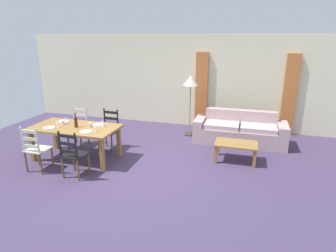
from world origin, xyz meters
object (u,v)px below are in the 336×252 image
coffee_cup_primary (90,125)px  dining_chair_near_left (36,149)px  dining_chair_near_right (73,154)px  couch (239,131)px  wine_glass_near_left (58,122)px  coffee_table (236,146)px  dining_table (75,130)px  wine_glass_far_right (103,122)px  standing_lamp (191,84)px  wine_glass_near_right (95,126)px  wine_glass_far_left (66,119)px  dining_chair_far_left (79,126)px  dining_chair_far_right (109,130)px  coffee_cup_secondary (63,123)px  wine_bottle (76,122)px

coffee_cup_primary → dining_chair_near_left: bearing=-131.6°
dining_chair_near_right → couch: size_ratio=0.42×
wine_glass_near_left → coffee_table: bearing=15.4°
dining_table → dining_chair_near_left: (-0.41, -0.76, -0.19)m
wine_glass_far_right → standing_lamp: size_ratio=0.10×
dining_chair_near_right → wine_glass_near_right: size_ratio=5.96×
wine_glass_far_left → couch: (3.72, 1.96, -0.57)m
wine_glass_near_left → coffee_table: 3.88m
couch → coffee_table: size_ratio=2.54×
dining_chair_far_left → coffee_table: size_ratio=1.07×
dining_chair_near_left → coffee_cup_primary: size_ratio=10.67×
wine_glass_near_right → standing_lamp: standing_lamp is taller
dining_chair_far_right → standing_lamp: bearing=43.0°
wine_glass_near_right → coffee_cup_primary: bearing=138.8°
coffee_table → coffee_cup_secondary: bearing=-167.7°
dining_chair_near_left → coffee_table: 4.15m
dining_chair_near_right → coffee_table: size_ratio=1.07×
wine_bottle → wine_glass_far_left: (-0.37, 0.16, -0.01)m
dining_table → coffee_cup_primary: 0.37m
wine_bottle → coffee_cup_primary: 0.30m
dining_chair_far_left → coffee_cup_secondary: 0.77m
dining_chair_near_left → wine_glass_far_right: (1.01, 0.91, 0.38)m
standing_lamp → couch: bearing=-7.8°
couch → standing_lamp: 1.76m
wine_glass_near_left → wine_glass_far_right: 0.95m
dining_chair_near_right → wine_bottle: 0.93m
wine_glass_near_left → wine_glass_far_right: (0.91, 0.30, 0.00)m
wine_glass_near_right → wine_glass_far_right: 0.30m
dining_table → wine_glass_near_left: (-0.30, -0.14, 0.20)m
wine_glass_near_left → coffee_cup_primary: wine_glass_near_left is taller
standing_lamp → coffee_cup_primary: bearing=-128.2°
wine_glass_far_left → standing_lamp: bearing=42.1°
dining_chair_far_left → dining_chair_far_right: (0.86, -0.01, 0.00)m
wine_bottle → coffee_table: size_ratio=0.35×
wine_glass_near_left → wine_bottle: bearing=18.0°
wine_bottle → wine_glass_near_left: (-0.37, -0.12, -0.01)m
wine_glass_near_right → wine_glass_far_right: (0.01, 0.30, 0.00)m
dining_chair_far_right → coffee_table: size_ratio=1.07×
dining_chair_near_left → wine_glass_far_right: size_ratio=5.96×
wine_bottle → wine_glass_near_right: bearing=-12.6°
dining_chair_far_right → standing_lamp: size_ratio=0.59×
coffee_cup_secondary → couch: size_ratio=0.04×
dining_table → couch: 4.02m
standing_lamp → coffee_table: bearing=-46.3°
dining_chair_near_right → coffee_table: 3.38m
dining_chair_near_right → wine_glass_far_right: (0.15, 0.93, 0.38)m
dining_chair_near_left → wine_glass_near_right: (1.01, 0.62, 0.38)m
dining_chair_near_right → standing_lamp: bearing=62.2°
dining_chair_near_right → wine_glass_near_left: (-0.76, 0.63, 0.38)m
wine_glass_near_right → dining_table: bearing=166.6°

